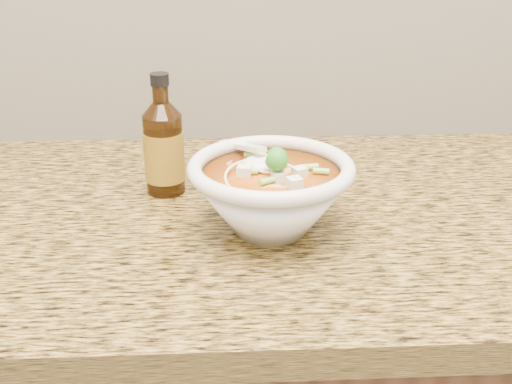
{
  "coord_description": "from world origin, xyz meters",
  "views": [
    {
      "loc": [
        -0.05,
        0.82,
        1.3
      ],
      "look_at": [
        -0.01,
        1.6,
        0.96
      ],
      "focal_mm": 45.0,
      "sensor_mm": 36.0,
      "label": 1
    }
  ],
  "objects": [
    {
      "name": "hot_sauce_bottle",
      "position": [
        -0.15,
        1.73,
        0.97
      ],
      "size": [
        0.08,
        0.08,
        0.19
      ],
      "rotation": [
        0.0,
        0.0,
        -0.37
      ],
      "color": "#351C07",
      "rests_on": "counter_slab"
    },
    {
      "name": "soup_bowl",
      "position": [
        0.01,
        1.6,
        0.95
      ],
      "size": [
        0.22,
        0.24,
        0.12
      ],
      "rotation": [
        0.0,
        0.0,
        0.03
      ],
      "color": "white",
      "rests_on": "counter_slab"
    },
    {
      "name": "counter_slab",
      "position": [
        0.0,
        1.68,
        0.88
      ],
      "size": [
        4.0,
        0.68,
        0.04
      ],
      "primitive_type": "cube",
      "color": "olive",
      "rests_on": "cabinet"
    }
  ]
}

